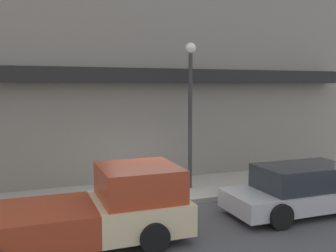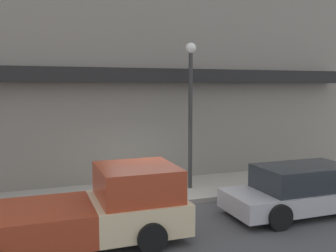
# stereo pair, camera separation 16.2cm
# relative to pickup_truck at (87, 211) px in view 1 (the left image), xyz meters

# --- Properties ---
(ground_plane) EXTENTS (80.00, 80.00, 0.00)m
(ground_plane) POSITION_rel_pickup_truck_xyz_m (2.17, 1.80, -0.77)
(ground_plane) COLOR #424244
(sidewalk) EXTENTS (36.00, 2.88, 0.16)m
(sidewalk) POSITION_rel_pickup_truck_xyz_m (2.17, 3.24, -0.69)
(sidewalk) COLOR #9E998E
(sidewalk) RESTS_ON ground
(building) EXTENTS (19.80, 3.80, 11.48)m
(building) POSITION_rel_pickup_truck_xyz_m (2.14, 6.16, 3.44)
(building) COLOR gray
(building) RESTS_ON ground
(pickup_truck) EXTENTS (5.48, 2.28, 1.75)m
(pickup_truck) POSITION_rel_pickup_truck_xyz_m (0.00, 0.00, 0.00)
(pickup_truck) COLOR beige
(pickup_truck) RESTS_ON ground
(parked_car) EXTENTS (4.62, 1.97, 1.40)m
(parked_car) POSITION_rel_pickup_truck_xyz_m (6.19, 0.00, -0.08)
(parked_car) COLOR #ADADB2
(parked_car) RESTS_ON ground
(fire_hydrant) EXTENTS (0.19, 0.19, 0.70)m
(fire_hydrant) POSITION_rel_pickup_truck_xyz_m (1.40, 2.22, -0.26)
(fire_hydrant) COLOR #196633
(fire_hydrant) RESTS_ON sidewalk
(street_lamp) EXTENTS (0.36, 0.36, 4.96)m
(street_lamp) POSITION_rel_pickup_truck_xyz_m (3.97, 3.08, 2.54)
(street_lamp) COLOR #2D2D2D
(street_lamp) RESTS_ON sidewalk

